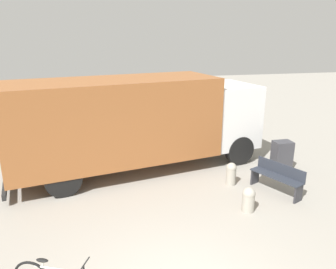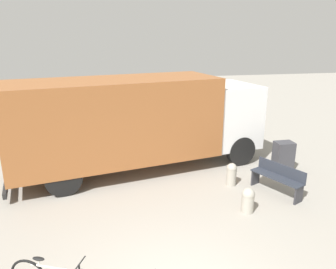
# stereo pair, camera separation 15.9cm
# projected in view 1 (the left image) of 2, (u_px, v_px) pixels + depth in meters

# --- Properties ---
(delivery_truck) EXTENTS (8.57, 3.75, 3.05)m
(delivery_truck) POSITION_uv_depth(u_px,v_px,m) (137.00, 120.00, 10.56)
(delivery_truck) COLOR #99592D
(delivery_truck) RESTS_ON ground
(park_bench) EXTENTS (1.00, 1.58, 0.84)m
(park_bench) POSITION_uv_depth(u_px,v_px,m) (277.00, 176.00, 9.32)
(park_bench) COLOR #282D38
(park_bench) RESTS_ON ground
(bollard_near_bench) EXTENTS (0.33, 0.33, 0.66)m
(bollard_near_bench) POSITION_uv_depth(u_px,v_px,m) (249.00, 199.00, 8.32)
(bollard_near_bench) COLOR #9E998C
(bollard_near_bench) RESTS_ON ground
(bollard_far_bench) EXTENTS (0.30, 0.30, 0.69)m
(bollard_far_bench) POSITION_uv_depth(u_px,v_px,m) (231.00, 173.00, 9.81)
(bollard_far_bench) COLOR #9E998C
(bollard_far_bench) RESTS_ON ground
(utility_box) EXTENTS (0.60, 0.45, 0.98)m
(utility_box) POSITION_uv_depth(u_px,v_px,m) (282.00, 155.00, 10.91)
(utility_box) COLOR #38383D
(utility_box) RESTS_ON ground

